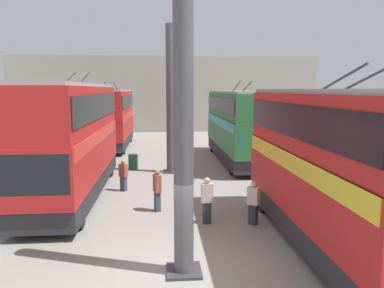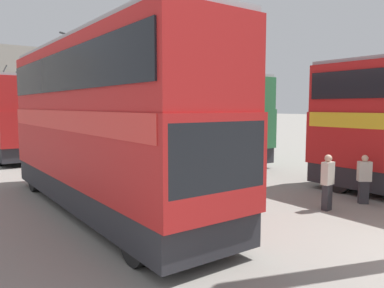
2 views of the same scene
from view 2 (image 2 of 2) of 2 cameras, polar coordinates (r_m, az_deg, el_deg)
depot_back_wall at (r=38.72m, az=-22.59°, el=7.02°), size 0.50×36.00×8.77m
support_column_far at (r=18.14m, az=-5.99°, el=8.86°), size 0.95×0.95×8.71m
bus_left_far at (r=23.25m, az=0.08°, el=4.62°), size 11.37×2.54×5.48m
bus_right_mid at (r=11.77m, az=-13.73°, el=4.24°), size 11.32×2.54×5.84m
bus_right_far at (r=26.30m, az=-26.27°, el=4.25°), size 9.97×2.54×5.57m
person_by_right_row at (r=13.61m, az=-6.29°, el=-4.56°), size 0.45×0.48×1.55m
person_by_left_row at (r=13.75m, az=24.75°, el=-4.75°), size 0.46×0.47×1.64m
person_aisle_midway at (r=12.02m, az=8.62°, el=-5.37°), size 0.47×0.36×1.76m
person_aisle_foreground at (r=12.44m, az=19.95°, el=-5.30°), size 0.28×0.44×1.76m
oil_drum at (r=18.37m, az=-14.14°, el=-3.12°), size 0.64×0.64×0.93m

